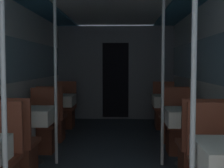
{
  "coord_description": "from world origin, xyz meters",
  "views": [
    {
      "loc": [
        0.2,
        -1.56,
        1.36
      ],
      "look_at": [
        0.03,
        2.83,
        1.07
      ],
      "focal_mm": 50.0,
      "sensor_mm": 36.0,
      "label": 1
    }
  ],
  "objects": [
    {
      "name": "chair_left_far_2",
      "position": [
        -1.06,
        5.0,
        0.29
      ],
      "size": [
        0.46,
        0.46,
        0.98
      ],
      "rotation": [
        0.0,
        0.0,
        3.14
      ],
      "color": "brown",
      "rests_on": "ground_plane"
    },
    {
      "name": "chair_left_far_1",
      "position": [
        -1.06,
        3.18,
        0.29
      ],
      "size": [
        0.46,
        0.46,
        0.98
      ],
      "rotation": [
        0.0,
        0.0,
        3.14
      ],
      "color": "brown",
      "rests_on": "ground_plane"
    },
    {
      "name": "chair_right_near_1",
      "position": [
        1.06,
        2.01,
        0.29
      ],
      "size": [
        0.46,
        0.46,
        0.98
      ],
      "color": "brown",
      "rests_on": "ground_plane"
    },
    {
      "name": "dining_table_right_2",
      "position": [
        1.06,
        4.41,
        0.62
      ],
      "size": [
        0.6,
        0.6,
        0.76
      ],
      "color": "#4C4C51",
      "rests_on": "ground_plane"
    },
    {
      "name": "bulkhead_far",
      "position": [
        0.0,
        6.12,
        1.14
      ],
      "size": [
        2.83,
        0.09,
        2.28
      ],
      "color": "slate",
      "rests_on": "ground_plane"
    },
    {
      "name": "wall_left",
      "position": [
        -1.44,
        2.8,
        1.18
      ],
      "size": [
        0.05,
        8.4,
        2.28
      ],
      "color": "silver",
      "rests_on": "ground_plane"
    },
    {
      "name": "chair_left_near_1",
      "position": [
        -1.06,
        2.01,
        0.29
      ],
      "size": [
        0.46,
        0.46,
        0.98
      ],
      "color": "brown",
      "rests_on": "ground_plane"
    },
    {
      "name": "support_pole_left_1",
      "position": [
        -0.72,
        2.59,
        1.14
      ],
      "size": [
        0.04,
        0.04,
        2.28
      ],
      "color": "silver",
      "rests_on": "ground_plane"
    },
    {
      "name": "dining_table_left_2",
      "position": [
        -1.06,
        4.41,
        0.62
      ],
      "size": [
        0.6,
        0.6,
        0.76
      ],
      "color": "#4C4C51",
      "rests_on": "ground_plane"
    },
    {
      "name": "chair_right_far_2",
      "position": [
        1.06,
        5.0,
        0.29
      ],
      "size": [
        0.46,
        0.46,
        0.98
      ],
      "rotation": [
        0.0,
        0.0,
        3.14
      ],
      "color": "brown",
      "rests_on": "ground_plane"
    },
    {
      "name": "support_pole_right_0",
      "position": [
        0.72,
        0.78,
        1.14
      ],
      "size": [
        0.04,
        0.04,
        2.28
      ],
      "color": "silver",
      "rests_on": "ground_plane"
    },
    {
      "name": "wall_right",
      "position": [
        1.44,
        2.8,
        1.18
      ],
      "size": [
        0.05,
        8.4,
        2.28
      ],
      "color": "silver",
      "rests_on": "ground_plane"
    },
    {
      "name": "dining_table_left_1",
      "position": [
        -1.06,
        2.59,
        0.62
      ],
      "size": [
        0.6,
        0.6,
        0.76
      ],
      "color": "#4C4C51",
      "rests_on": "ground_plane"
    },
    {
      "name": "support_pole_right_1",
      "position": [
        0.72,
        2.59,
        1.14
      ],
      "size": [
        0.04,
        0.04,
        2.28
      ],
      "color": "silver",
      "rests_on": "ground_plane"
    },
    {
      "name": "chair_left_near_2",
      "position": [
        -1.06,
        3.83,
        0.29
      ],
      "size": [
        0.46,
        0.46,
        0.98
      ],
      "color": "brown",
      "rests_on": "ground_plane"
    },
    {
      "name": "dining_table_right_1",
      "position": [
        1.06,
        2.59,
        0.62
      ],
      "size": [
        0.6,
        0.6,
        0.76
      ],
      "color": "#4C4C51",
      "rests_on": "ground_plane"
    },
    {
      "name": "chair_right_near_2",
      "position": [
        1.06,
        3.83,
        0.29
      ],
      "size": [
        0.46,
        0.46,
        0.98
      ],
      "color": "brown",
      "rests_on": "ground_plane"
    },
    {
      "name": "support_pole_left_0",
      "position": [
        -0.72,
        0.78,
        1.14
      ],
      "size": [
        0.04,
        0.04,
        2.28
      ],
      "color": "silver",
      "rests_on": "ground_plane"
    },
    {
      "name": "chair_right_far_1",
      "position": [
        1.06,
        3.18,
        0.29
      ],
      "size": [
        0.46,
        0.46,
        0.98
      ],
      "rotation": [
        0.0,
        0.0,
        3.14
      ],
      "color": "brown",
      "rests_on": "ground_plane"
    }
  ]
}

